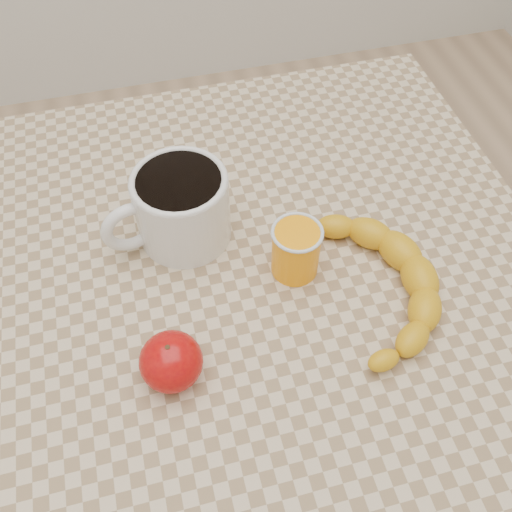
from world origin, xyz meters
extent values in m
plane|color=tan|center=(0.00, 0.00, 0.00)|extent=(3.00, 3.00, 0.00)
cube|color=#C7B08D|center=(0.00, 0.00, 0.73)|extent=(0.80, 0.80, 0.04)
cube|color=#8E6748|center=(0.00, 0.00, 0.68)|extent=(0.74, 0.74, 0.06)
cylinder|color=#8E6748|center=(-0.35, 0.35, 0.35)|extent=(0.05, 0.05, 0.71)
cylinder|color=#8E6748|center=(0.35, 0.35, 0.35)|extent=(0.05, 0.05, 0.71)
cylinder|color=silver|center=(-0.08, 0.08, 0.80)|extent=(0.15, 0.15, 0.10)
cylinder|color=black|center=(-0.08, 0.08, 0.85)|extent=(0.11, 0.11, 0.01)
torus|color=silver|center=(-0.08, 0.08, 0.85)|extent=(0.13, 0.13, 0.01)
torus|color=silver|center=(-0.15, 0.06, 0.80)|extent=(0.08, 0.03, 0.08)
cylinder|color=#FF9608|center=(0.05, -0.02, 0.79)|extent=(0.06, 0.06, 0.07)
torus|color=silver|center=(0.05, -0.02, 0.82)|extent=(0.07, 0.07, 0.00)
ellipsoid|color=#940409|center=(-0.13, -0.13, 0.78)|extent=(0.09, 0.09, 0.07)
cylinder|color=#382311|center=(-0.13, -0.13, 0.81)|extent=(0.01, 0.01, 0.01)
camera|label=1|loc=(-0.11, -0.44, 1.36)|focal=40.00mm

